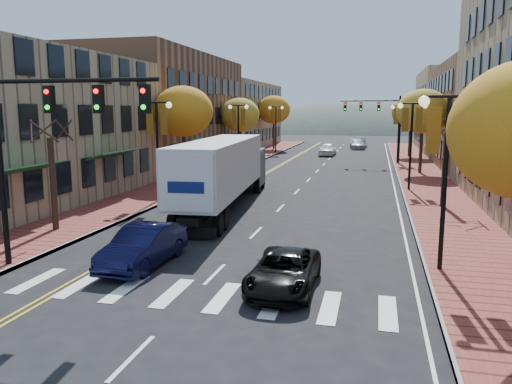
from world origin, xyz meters
The scene contains 27 objects.
ground centered at (0.00, 0.00, 0.00)m, with size 200.00×200.00×0.00m, color black.
sidewalk_left centered at (-9.00, 32.50, 0.07)m, with size 4.00×85.00×0.15m, color brown.
sidewalk_right centered at (9.00, 32.50, 0.07)m, with size 4.00×85.00×0.15m, color brown.
building_left_mid centered at (-17.00, 36.00, 5.50)m, with size 12.00×24.00×11.00m, color brown.
building_left_far centered at (-17.00, 61.00, 4.75)m, with size 12.00×26.00×9.50m, color #9E8966.
building_right_far centered at (18.50, 64.00, 5.50)m, with size 15.00×20.00×11.00m, color #9E8966.
tree_left_a centered at (-9.00, 8.00, 2.25)m, with size 0.28×0.28×4.20m.
tree_left_b centered at (-9.00, 24.00, 5.45)m, with size 4.48×4.48×7.21m.
tree_left_c centered at (-9.00, 40.00, 5.05)m, with size 4.16×4.16×6.69m.
tree_left_d centered at (-9.00, 58.00, 5.60)m, with size 4.61×4.61×7.42m.
tree_right_b centered at (9.00, 18.00, 2.25)m, with size 0.28×0.28×4.20m.
tree_right_c centered at (9.00, 34.00, 5.45)m, with size 4.48×4.48×7.21m.
tree_right_d centered at (9.00, 50.00, 5.29)m, with size 4.35×4.35×7.00m.
lamp_left_b centered at (-7.50, 16.00, 4.29)m, with size 1.96×0.36×6.05m.
lamp_left_c centered at (-7.50, 34.00, 4.29)m, with size 1.96×0.36×6.05m.
lamp_left_d centered at (-7.50, 52.00, 4.29)m, with size 1.96×0.36×6.05m.
lamp_right_a centered at (7.50, 6.00, 4.29)m, with size 1.96×0.36×6.05m.
lamp_right_b centered at (7.50, 24.00, 4.29)m, with size 1.96×0.36×6.05m.
lamp_right_c centered at (7.50, 42.00, 4.29)m, with size 1.96×0.36×6.05m.
traffic_mast_near centered at (-5.48, 3.00, 4.92)m, with size 6.10×0.35×7.00m.
traffic_mast_far centered at (5.48, 42.00, 4.92)m, with size 6.10×0.34×7.00m.
semi_truck centered at (-3.11, 15.39, 2.31)m, with size 3.86×15.97×3.95m.
navy_sedan centered at (-2.79, 4.33, 0.73)m, with size 1.55×4.45×1.46m, color black.
black_suv centered at (2.55, 3.17, 0.59)m, with size 1.96×4.24×1.18m, color black.
car_far_white centered at (-0.60, 50.16, 0.78)m, with size 1.84×4.58×1.56m, color white.
car_far_silver centered at (2.55, 61.71, 0.69)m, with size 1.94×4.76×1.38m, color #AAABB1.
car_far_oncoming centered at (2.89, 66.24, 0.75)m, with size 1.59×4.55×1.50m, color #B5B4BD.
Camera 1 is at (5.22, -11.60, 5.56)m, focal length 35.00 mm.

